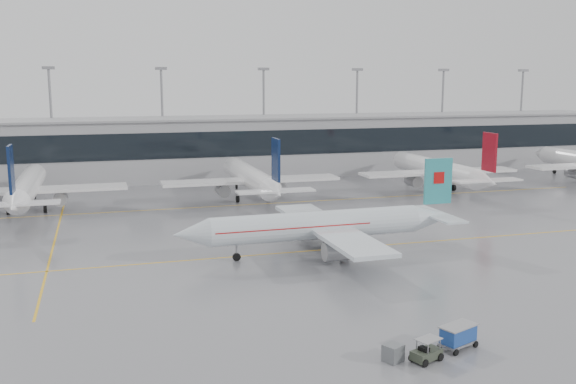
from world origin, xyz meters
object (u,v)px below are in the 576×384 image
object	(u,v)px
baggage_cart	(458,335)
gse_unit	(393,353)
baggage_tug	(426,353)
air_canada_jet	(327,225)

from	to	relation	value
baggage_cart	gse_unit	bearing A→B (deg)	165.48
baggage_cart	baggage_tug	bearing A→B (deg)	180.00
baggage_tug	air_canada_jet	bearing A→B (deg)	62.52
air_canada_jet	gse_unit	size ratio (longest dim) A/B	27.44
baggage_tug	gse_unit	bearing A→B (deg)	143.21
baggage_tug	baggage_cart	world-z (taller)	baggage_cart
gse_unit	air_canada_jet	bearing A→B (deg)	52.94
air_canada_jet	gse_unit	xyz separation A→B (m)	(-5.35, -28.72, -2.70)
baggage_tug	baggage_cart	distance (m)	3.63
air_canada_jet	baggage_tug	bearing A→B (deg)	83.25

